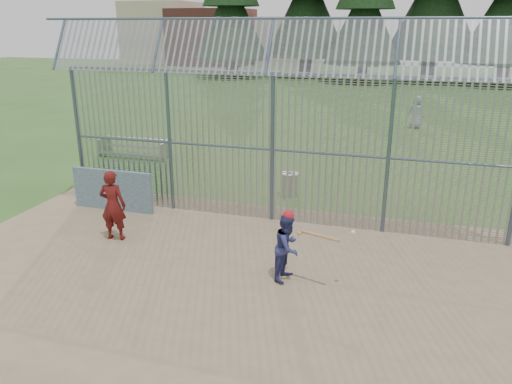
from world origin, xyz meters
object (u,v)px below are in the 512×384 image
(dugout_wall, at_px, (113,190))
(batter, at_px, (288,247))
(trash_can, at_px, (290,184))
(onlooker, at_px, (113,205))
(bleacher, at_px, (134,147))

(dugout_wall, bearing_deg, batter, -24.03)
(dugout_wall, xyz_separation_m, batter, (5.80, -2.59, 0.12))
(dugout_wall, height_order, trash_can, dugout_wall)
(onlooker, distance_m, bleacher, 8.39)
(onlooker, relative_size, trash_can, 2.19)
(batter, bearing_deg, trash_can, 23.40)
(batter, distance_m, onlooker, 4.70)
(batter, height_order, bleacher, batter)
(batter, relative_size, bleacher, 0.48)
(bleacher, bearing_deg, dugout_wall, -65.61)
(dugout_wall, height_order, batter, batter)
(trash_can, height_order, bleacher, trash_can)
(trash_can, distance_m, bleacher, 7.76)
(dugout_wall, distance_m, trash_can, 5.37)
(batter, height_order, onlooker, onlooker)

